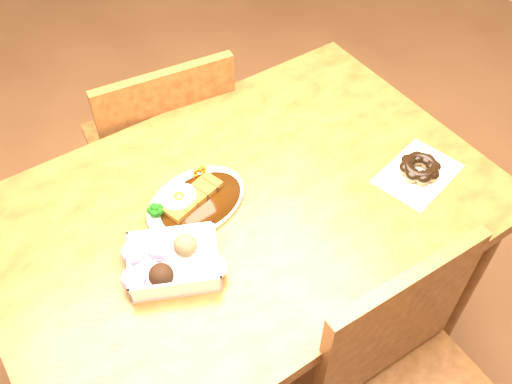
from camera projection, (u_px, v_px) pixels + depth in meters
ground at (248, 347)px, 1.92m from camera, size 6.00×6.00×0.00m
table at (245, 230)px, 1.43m from camera, size 1.20×0.80×0.75m
chair_far at (164, 150)px, 1.86m from camera, size 0.47×0.47×0.87m
katsu_curry_plate at (194, 200)px, 1.34m from camera, size 0.28×0.23×0.05m
donut_box at (171, 262)px, 1.21m from camera, size 0.24×0.22×0.05m
pon_de_ring at (420, 168)px, 1.40m from camera, size 0.24×0.19×0.04m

